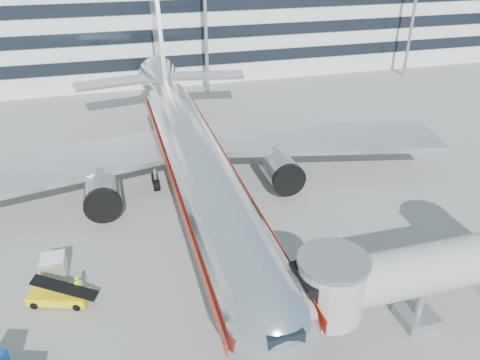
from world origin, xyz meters
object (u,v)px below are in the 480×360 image
object	(u,v)px
cargo_container_right	(54,267)
main_jet	(191,153)
belt_loader	(59,296)
ramp_worker	(79,287)

from	to	relation	value
cargo_container_right	main_jet	bearing A→B (deg)	37.62
cargo_container_right	belt_loader	bearing A→B (deg)	-82.02
belt_loader	ramp_worker	size ratio (longest dim) A/B	2.41
ramp_worker	cargo_container_right	bearing A→B (deg)	98.90
belt_loader	ramp_worker	bearing A→B (deg)	8.03
belt_loader	cargo_container_right	world-z (taller)	belt_loader
main_jet	cargo_container_right	world-z (taller)	main_jet
main_jet	belt_loader	size ratio (longest dim) A/B	12.21
main_jet	ramp_worker	distance (m)	15.69
ramp_worker	main_jet	bearing A→B (deg)	26.20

